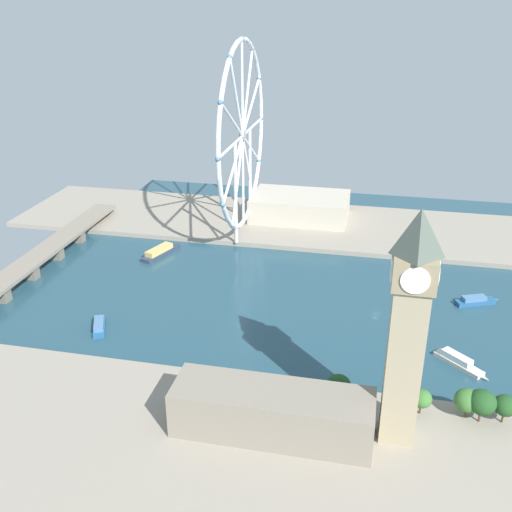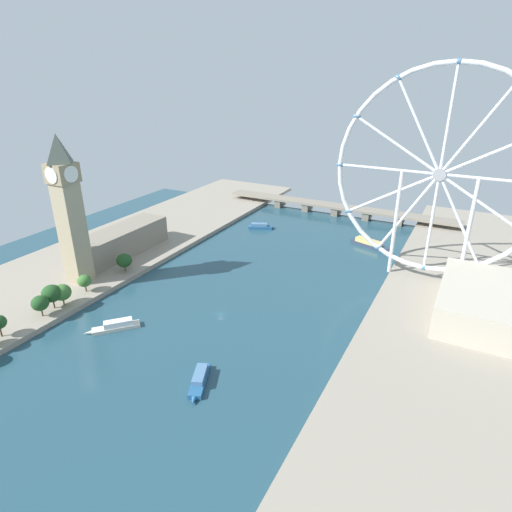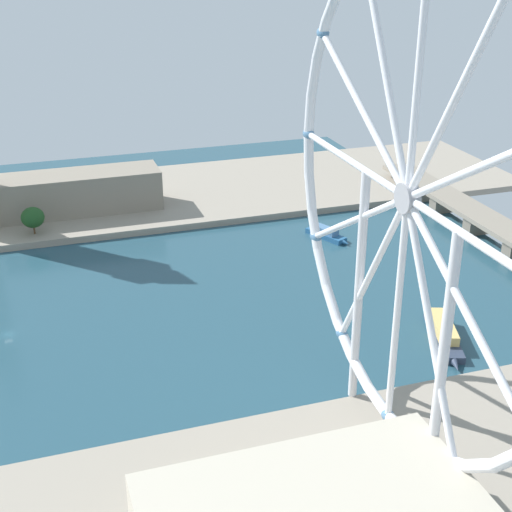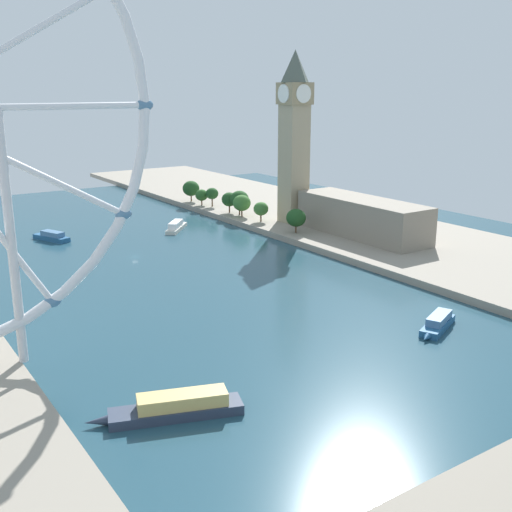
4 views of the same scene
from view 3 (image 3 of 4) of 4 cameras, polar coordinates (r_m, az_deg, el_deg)
ground_plane at (r=256.16m, az=-18.85°, el=-5.83°), size 402.52×402.52×0.00m
riverbank_left at (r=361.98m, az=-19.15°, el=3.23°), size 90.00×520.00×3.00m
parliament_block at (r=347.19m, az=-13.60°, el=4.90°), size 22.00×73.34×18.08m
ferris_wheel at (r=164.61m, az=11.75°, el=4.29°), size 121.37×3.20×125.29m
tour_boat_1 at (r=246.43m, az=14.48°, el=-5.87°), size 35.35×16.75×5.50m
tour_boat_2 at (r=318.12m, az=5.51°, el=1.76°), size 22.71×12.95×4.61m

